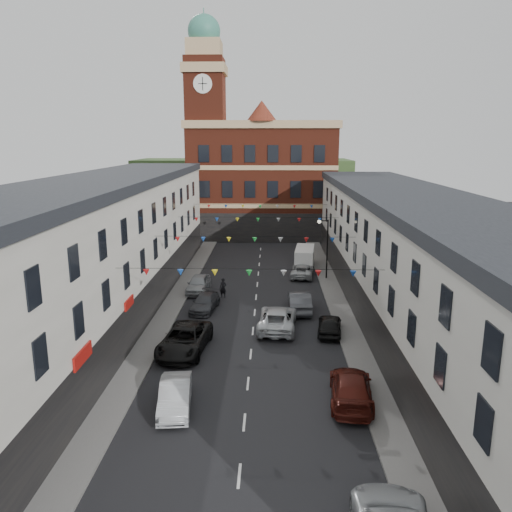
# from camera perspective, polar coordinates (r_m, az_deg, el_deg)

# --- Properties ---
(ground) EXTENTS (160.00, 160.00, 0.00)m
(ground) POSITION_cam_1_polar(r_m,az_deg,el_deg) (36.47, -0.36, -8.58)
(ground) COLOR black
(ground) RESTS_ON ground
(pavement_left) EXTENTS (1.80, 64.00, 0.15)m
(pavement_left) POSITION_cam_1_polar(r_m,az_deg,el_deg) (39.13, -10.48, -7.15)
(pavement_left) COLOR #605E5B
(pavement_left) RESTS_ON ground
(pavement_right) EXTENTS (1.80, 64.00, 0.15)m
(pavement_right) POSITION_cam_1_polar(r_m,az_deg,el_deg) (38.71, 10.10, -7.36)
(pavement_right) COLOR #605E5B
(pavement_right) RESTS_ON ground
(terrace_left) EXTENTS (8.40, 56.00, 10.70)m
(terrace_left) POSITION_cam_1_polar(r_m,az_deg,el_deg) (38.09, -18.32, 0.11)
(terrace_left) COLOR #BCB8AA
(terrace_left) RESTS_ON ground
(terrace_right) EXTENTS (8.40, 56.00, 9.70)m
(terrace_right) POSITION_cam_1_polar(r_m,az_deg,el_deg) (37.44, 18.02, -0.87)
(terrace_right) COLOR beige
(terrace_right) RESTS_ON ground
(civic_building) EXTENTS (20.60, 13.30, 18.50)m
(civic_building) POSITION_cam_1_polar(r_m,az_deg,el_deg) (72.03, 0.71, 8.82)
(civic_building) COLOR maroon
(civic_building) RESTS_ON ground
(clock_tower) EXTENTS (5.60, 5.60, 30.00)m
(clock_tower) POSITION_cam_1_polar(r_m,az_deg,el_deg) (69.44, -5.71, 14.21)
(clock_tower) COLOR maroon
(clock_tower) RESTS_ON ground
(distant_hill) EXTENTS (40.00, 14.00, 10.00)m
(distant_hill) POSITION_cam_1_polar(r_m,az_deg,el_deg) (96.39, -1.45, 8.01)
(distant_hill) COLOR #334F25
(distant_hill) RESTS_ON ground
(street_lamp) EXTENTS (1.10, 0.36, 6.00)m
(street_lamp) POSITION_cam_1_polar(r_m,az_deg,el_deg) (49.11, 7.88, 1.72)
(street_lamp) COLOR black
(street_lamp) RESTS_ON ground
(car_left_b) EXTENTS (2.04, 4.57, 1.46)m
(car_left_b) POSITION_cam_1_polar(r_m,az_deg,el_deg) (26.76, -9.23, -15.49)
(car_left_b) COLOR silver
(car_left_b) RESTS_ON ground
(car_left_c) EXTENTS (3.31, 6.17, 1.65)m
(car_left_c) POSITION_cam_1_polar(r_m,az_deg,el_deg) (33.18, -8.16, -9.43)
(car_left_c) COLOR black
(car_left_c) RESTS_ON ground
(car_left_d) EXTENTS (2.35, 4.61, 1.28)m
(car_left_d) POSITION_cam_1_polar(r_m,az_deg,el_deg) (40.79, -5.87, -5.31)
(car_left_d) COLOR #37393E
(car_left_d) RESTS_ON ground
(car_left_e) EXTENTS (2.07, 4.65, 1.55)m
(car_left_e) POSITION_cam_1_polar(r_m,az_deg,el_deg) (45.57, -6.57, -3.18)
(car_left_e) COLOR #9A9EA3
(car_left_e) RESTS_ON ground
(car_right_c) EXTENTS (2.72, 5.54, 1.55)m
(car_right_c) POSITION_cam_1_polar(r_m,az_deg,el_deg) (27.50, 10.80, -14.62)
(car_right_c) COLOR #4C150F
(car_right_c) RESTS_ON ground
(car_right_d) EXTENTS (2.14, 4.23, 1.38)m
(car_right_d) POSITION_cam_1_polar(r_m,az_deg,el_deg) (36.14, 8.42, -7.75)
(car_right_d) COLOR black
(car_right_d) RESTS_ON ground
(car_right_e) EXTENTS (1.78, 4.92, 1.61)m
(car_right_e) POSITION_cam_1_polar(r_m,az_deg,el_deg) (40.54, 4.98, -5.16)
(car_right_e) COLOR #494B51
(car_right_e) RESTS_ON ground
(car_right_f) EXTENTS (2.70, 4.90, 1.30)m
(car_right_f) POSITION_cam_1_polar(r_m,az_deg,el_deg) (50.55, 5.30, -1.67)
(car_right_f) COLOR #B2B6B7
(car_right_f) RESTS_ON ground
(moving_car) EXTENTS (3.07, 5.92, 1.59)m
(moving_car) POSITION_cam_1_polar(r_m,az_deg,el_deg) (36.65, 2.45, -7.15)
(moving_car) COLOR silver
(moving_car) RESTS_ON ground
(white_van) EXTENTS (2.46, 5.16, 2.20)m
(white_van) POSITION_cam_1_polar(r_m,az_deg,el_deg) (54.09, 5.58, -0.20)
(white_van) COLOR white
(white_van) RESTS_ON ground
(pedestrian) EXTENTS (0.75, 0.61, 1.76)m
(pedestrian) POSITION_cam_1_polar(r_m,az_deg,el_deg) (43.75, -3.78, -3.67)
(pedestrian) COLOR black
(pedestrian) RESTS_ON ground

